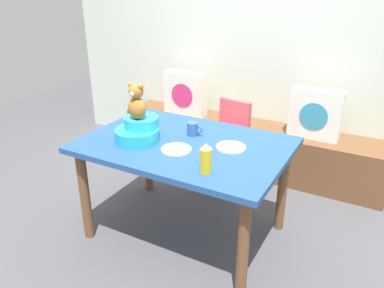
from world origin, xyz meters
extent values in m
plane|color=#4C4C51|center=(0.00, 0.00, 0.00)|extent=(8.00, 8.00, 0.00)
cube|color=silver|center=(0.00, 1.50, 1.30)|extent=(4.40, 0.10, 2.60)
cube|color=brown|center=(0.00, 1.23, 0.23)|extent=(2.60, 0.44, 0.46)
cube|color=white|center=(-0.69, 1.21, 0.68)|extent=(0.44, 0.14, 0.44)
cylinder|color=#E02D72|center=(-0.69, 1.14, 0.68)|extent=(0.24, 0.01, 0.24)
cube|color=white|center=(0.62, 1.21, 0.68)|extent=(0.44, 0.14, 0.44)
cylinder|color=teal|center=(0.62, 1.14, 0.68)|extent=(0.24, 0.01, 0.24)
cube|color=tan|center=(-0.13, 1.23, 0.49)|extent=(0.20, 0.14, 0.06)
cube|color=#264C8C|center=(0.00, 0.00, 0.72)|extent=(1.39, 0.96, 0.04)
cylinder|color=brown|center=(-0.60, -0.39, 0.35)|extent=(0.07, 0.07, 0.70)
cylinder|color=brown|center=(0.60, -0.39, 0.35)|extent=(0.07, 0.07, 0.70)
cylinder|color=brown|center=(-0.60, 0.39, 0.35)|extent=(0.07, 0.07, 0.70)
cylinder|color=brown|center=(0.60, 0.39, 0.35)|extent=(0.07, 0.07, 0.70)
cylinder|color=#D84C59|center=(-0.03, 0.78, 0.51)|extent=(0.34, 0.34, 0.10)
cube|color=#D84C59|center=(-0.01, 0.92, 0.67)|extent=(0.30, 0.10, 0.24)
cube|color=white|center=(-0.06, 0.60, 0.58)|extent=(0.33, 0.24, 0.02)
cylinder|color=silver|center=(-0.17, 0.64, 0.23)|extent=(0.03, 0.03, 0.46)
cylinder|color=silver|center=(0.11, 0.64, 0.23)|extent=(0.03, 0.03, 0.46)
cylinder|color=silver|center=(-0.17, 0.92, 0.23)|extent=(0.03, 0.03, 0.46)
cylinder|color=silver|center=(0.11, 0.92, 0.23)|extent=(0.03, 0.03, 0.46)
cylinder|color=#26ACBA|center=(-0.30, -0.14, 0.79)|extent=(0.30, 0.30, 0.09)
cylinder|color=#26ACBA|center=(-0.30, -0.08, 0.86)|extent=(0.24, 0.24, 0.07)
ellipsoid|color=#AE6A2E|center=(-0.30, -0.12, 0.97)|extent=(0.13, 0.11, 0.15)
sphere|color=#AE6A2E|center=(-0.30, -0.12, 1.09)|extent=(0.10, 0.10, 0.10)
sphere|color=beige|center=(-0.30, -0.16, 1.08)|extent=(0.04, 0.04, 0.04)
sphere|color=#AE6A2E|center=(-0.34, -0.12, 1.13)|extent=(0.04, 0.04, 0.04)
sphere|color=#AE6A2E|center=(-0.26, -0.12, 1.13)|extent=(0.04, 0.04, 0.04)
cylinder|color=gold|center=(0.32, -0.32, 0.81)|extent=(0.07, 0.07, 0.15)
cone|color=white|center=(0.32, -0.32, 0.91)|extent=(0.06, 0.06, 0.03)
cylinder|color=#335999|center=(-0.02, 0.15, 0.79)|extent=(0.08, 0.08, 0.09)
torus|color=#335999|center=(0.03, 0.15, 0.79)|extent=(0.06, 0.01, 0.06)
cylinder|color=white|center=(0.31, 0.07, 0.75)|extent=(0.20, 0.20, 0.01)
cylinder|color=white|center=(0.01, -0.14, 0.75)|extent=(0.20, 0.20, 0.01)
camera|label=1|loc=(1.20, -2.08, 1.79)|focal=35.75mm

